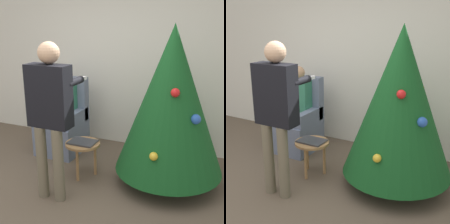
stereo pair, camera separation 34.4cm
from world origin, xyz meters
TOP-DOWN VIEW (x-y plane):
  - ground_plane at (0.00, 0.00)m, footprint 14.00×14.00m
  - wall_back at (0.00, 2.23)m, footprint 8.00×0.06m
  - christmas_tree at (1.07, 1.23)m, footprint 1.29×1.29m
  - armchair at (-0.62, 1.58)m, footprint 0.60×0.66m
  - person_seated at (-0.62, 1.54)m, footprint 0.36×0.46m
  - person_standing at (-0.06, 0.43)m, footprint 0.48×0.57m
  - side_stool at (0.03, 0.97)m, footprint 0.44×0.44m
  - laptop at (0.03, 0.97)m, footprint 0.34×0.25m

SIDE VIEW (x-z plane):
  - ground_plane at x=0.00m, z-range 0.00..0.00m
  - armchair at x=-0.62m, z-range -0.18..0.93m
  - side_stool at x=0.03m, z-range 0.16..0.62m
  - laptop at x=0.03m, z-range 0.45..0.47m
  - person_seated at x=-0.62m, z-range 0.07..1.35m
  - christmas_tree at x=1.07m, z-range 0.09..2.01m
  - person_standing at x=-0.06m, z-range 0.19..1.93m
  - wall_back at x=0.00m, z-range 0.00..2.70m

